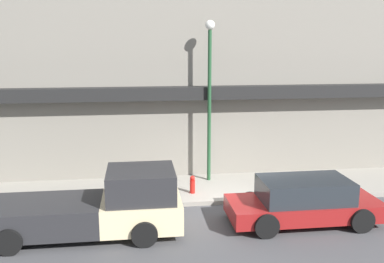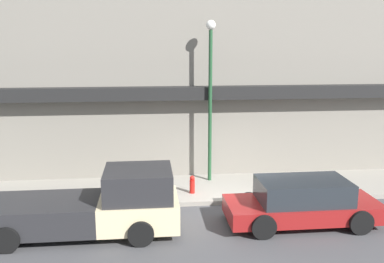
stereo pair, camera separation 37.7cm
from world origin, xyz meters
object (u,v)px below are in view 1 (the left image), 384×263
Objects in this scene: fire_hydrant at (192,184)px; street_lamp at (209,84)px; parked_car at (304,201)px; pickup_truck at (96,207)px.

street_lamp is at bearing 59.52° from fire_hydrant.
pickup_truck is at bearing 179.26° from parked_car.
pickup_truck is 6.24m from parked_car.
parked_car is 4.10m from fire_hydrant.
parked_car is at bearing -61.28° from street_lamp.
fire_hydrant is (3.15, 2.68, -0.36)m from pickup_truck.
street_lamp is (0.84, 1.43, 3.46)m from fire_hydrant.
pickup_truck reaches higher than fire_hydrant.
pickup_truck is 8.80× the size of fire_hydrant.
parked_car reaches higher than fire_hydrant.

